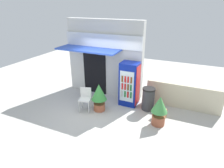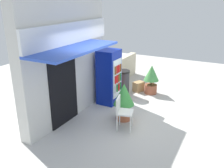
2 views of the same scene
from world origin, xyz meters
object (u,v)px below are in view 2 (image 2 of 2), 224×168
at_px(drink_cooler, 109,77).
at_px(trash_bin, 123,83).
at_px(potted_plant_curbside, 151,78).
at_px(plastic_chair, 122,110).
at_px(cardboard_box, 138,87).
at_px(potted_plant_near_shop, 124,98).

xyz_separation_m(drink_cooler, trash_bin, (0.81, -0.09, -0.43)).
distance_m(drink_cooler, trash_bin, 0.92).
bearing_deg(drink_cooler, potted_plant_curbside, -34.10).
xyz_separation_m(drink_cooler, potted_plant_curbside, (1.39, -0.94, -0.28)).
relative_size(plastic_chair, cardboard_box, 2.40).
bearing_deg(drink_cooler, trash_bin, -6.66).
bearing_deg(cardboard_box, drink_cooler, 160.94).
relative_size(drink_cooler, plastic_chair, 1.97).
distance_m(potted_plant_near_shop, potted_plant_curbside, 2.25).
bearing_deg(potted_plant_curbside, trash_bin, 124.43).
height_order(potted_plant_near_shop, trash_bin, potted_plant_near_shop).
distance_m(drink_cooler, potted_plant_curbside, 1.70).
relative_size(drink_cooler, cardboard_box, 4.73).
relative_size(drink_cooler, potted_plant_curbside, 1.68).
distance_m(potted_plant_near_shop, trash_bin, 1.87).
height_order(potted_plant_near_shop, potted_plant_curbside, potted_plant_near_shop).
distance_m(potted_plant_near_shop, cardboard_box, 2.32).
relative_size(drink_cooler, trash_bin, 1.97).
height_order(plastic_chair, potted_plant_near_shop, potted_plant_near_shop).
bearing_deg(drink_cooler, cardboard_box, -19.06).
height_order(drink_cooler, cardboard_box, drink_cooler).
bearing_deg(potted_plant_near_shop, trash_bin, 26.32).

